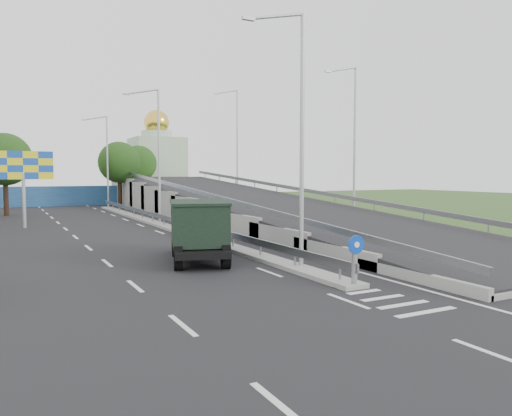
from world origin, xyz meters
TOP-DOWN VIEW (x-y plane):
  - ground at (0.00, 0.00)m, footprint 160.00×160.00m
  - road_surface at (-3.00, 20.00)m, footprint 26.00×90.00m
  - median at (0.00, 24.00)m, footprint 1.00×44.00m
  - overpass_ramp at (7.50, 24.00)m, footprint 10.00×50.00m
  - median_guardrail at (0.00, 24.00)m, footprint 0.09×44.00m
  - sign_bollard at (0.00, 2.17)m, footprint 0.64×0.23m
  - lamp_post_near at (0.11, 6.00)m, footprint 2.74×0.18m
  - lamp_post_mid at (0.11, 26.00)m, footprint 2.74×0.18m
  - lamp_post_far at (0.11, 46.00)m, footprint 2.74×0.18m
  - blue_wall at (-4.00, 52.00)m, footprint 30.00×0.50m
  - church at (10.00, 60.00)m, footprint 7.00×7.00m
  - billboard at (-9.00, 28.00)m, footprint 4.00×0.24m
  - tree_left_mid at (-10.00, 40.00)m, footprint 4.80×4.80m
  - tree_median_far at (2.00, 48.00)m, footprint 4.80×4.80m
  - tree_ramp_far at (6.00, 55.00)m, footprint 4.80×4.80m
  - dump_truck at (-2.62, 10.14)m, footprint 3.90×6.55m

SIDE VIEW (x-z plane):
  - ground at x=0.00m, z-range 0.00..0.00m
  - road_surface at x=-3.00m, z-range -0.02..0.02m
  - median at x=0.00m, z-range 0.00..0.20m
  - median_guardrail at x=0.00m, z-range 0.39..1.10m
  - sign_bollard at x=0.00m, z-range 0.20..1.87m
  - blue_wall at x=-4.00m, z-range 0.00..2.40m
  - dump_truck at x=-2.62m, z-range 0.15..2.87m
  - overpass_ramp at x=7.50m, z-range 0.00..3.50m
  - billboard at x=-9.00m, z-range 1.44..6.94m
  - tree_left_mid at x=-10.00m, z-range 1.38..8.98m
  - tree_median_far at x=2.00m, z-range 1.38..8.98m
  - tree_ramp_far at x=6.00m, z-range 1.38..8.98m
  - church at x=10.00m, z-range -1.59..12.21m
  - lamp_post_near at x=0.11m, z-range 0.77..10.85m
  - lamp_post_mid at x=0.11m, z-range 0.77..10.85m
  - lamp_post_far at x=0.11m, z-range 0.77..10.85m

